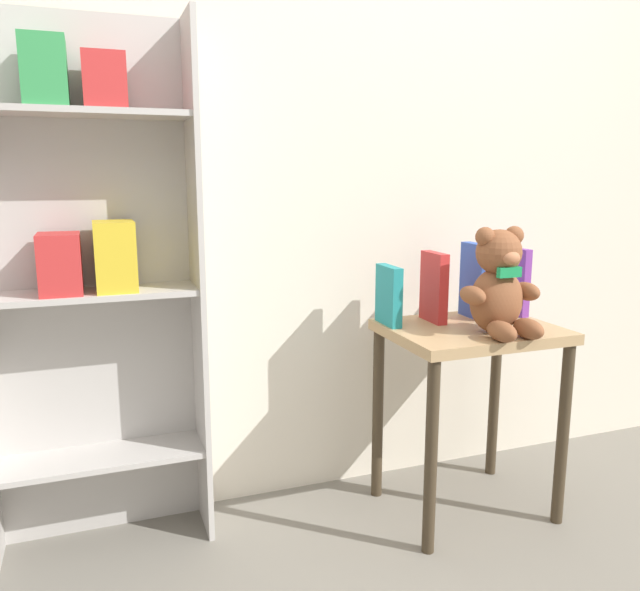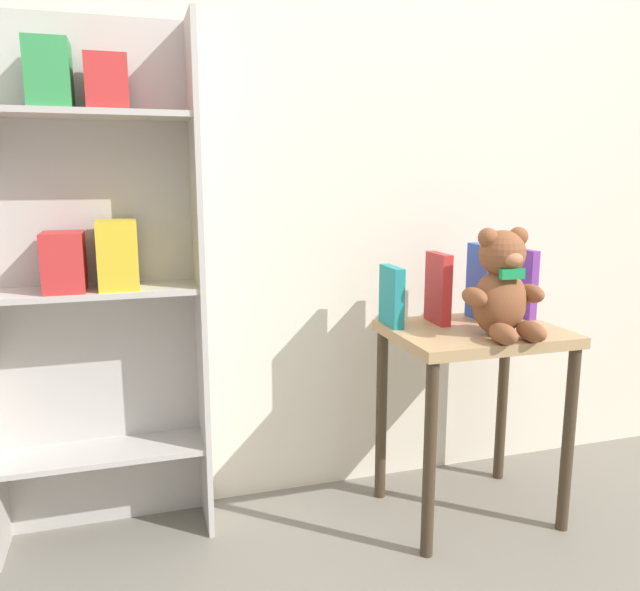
% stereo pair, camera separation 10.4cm
% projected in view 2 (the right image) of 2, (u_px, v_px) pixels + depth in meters
% --- Properties ---
extents(wall_back, '(4.80, 0.06, 2.50)m').
position_uv_depth(wall_back, '(373.00, 156.00, 2.28)').
color(wall_back, silver).
rests_on(wall_back, ground_plane).
extents(bookshelf_side, '(0.66, 0.23, 1.66)m').
position_uv_depth(bookshelf_side, '(92.00, 262.00, 1.94)').
color(bookshelf_side, '#BCB7B2').
rests_on(bookshelf_side, ground_plane).
extents(display_table, '(0.57, 0.45, 0.67)m').
position_uv_depth(display_table, '(473.00, 363.00, 2.12)').
color(display_table, tan).
rests_on(display_table, ground_plane).
extents(teddy_bear, '(0.27, 0.24, 0.35)m').
position_uv_depth(teddy_bear, '(503.00, 287.00, 1.98)').
color(teddy_bear, brown).
rests_on(teddy_bear, display_table).
extents(book_standing_teal, '(0.04, 0.15, 0.20)m').
position_uv_depth(book_standing_teal, '(392.00, 296.00, 2.12)').
color(book_standing_teal, teal).
rests_on(book_standing_teal, display_table).
extents(book_standing_red, '(0.04, 0.14, 0.24)m').
position_uv_depth(book_standing_red, '(438.00, 288.00, 2.16)').
color(book_standing_red, red).
rests_on(book_standing_red, display_table).
extents(book_standing_blue, '(0.04, 0.14, 0.27)m').
position_uv_depth(book_standing_blue, '(481.00, 282.00, 2.21)').
color(book_standing_blue, '#2D51B7').
rests_on(book_standing_blue, display_table).
extents(book_standing_purple, '(0.03, 0.12, 0.25)m').
position_uv_depth(book_standing_purple, '(524.00, 284.00, 2.24)').
color(book_standing_purple, purple).
rests_on(book_standing_purple, display_table).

